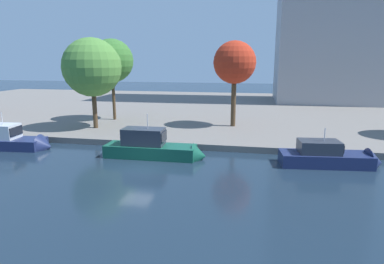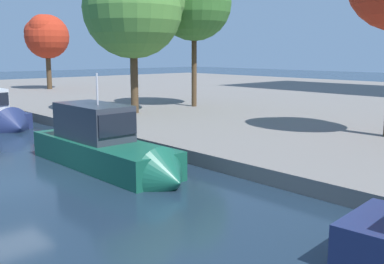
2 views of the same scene
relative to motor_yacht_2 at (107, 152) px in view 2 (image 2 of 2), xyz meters
name	(u,v)px [view 2 (image 2 of 2)]	position (x,y,z in m)	size (l,w,h in m)	color
ground_plane	(10,185)	(-0.36, -4.15, -0.75)	(220.00, 220.00, 0.00)	#192838
motor_yacht_2	(107,152)	(0.00, 0.00, 0.00)	(9.64, 2.61, 5.00)	#14513D
tree_2	(135,6)	(-10.46, 8.98, 7.57)	(7.14, 7.14, 11.11)	#4C3823
tree_3	(194,1)	(-10.71, 14.91, 8.36)	(6.01, 6.01, 11.34)	#4C3823
tree_4	(45,35)	(-36.29, 13.75, 6.45)	(5.29, 5.29, 9.00)	#4C3823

